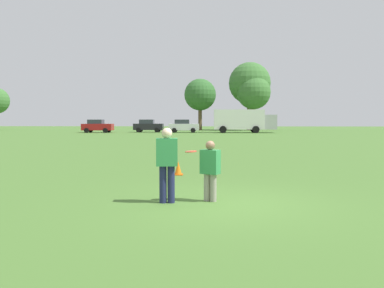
{
  "coord_description": "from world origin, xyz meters",
  "views": [
    {
      "loc": [
        -0.23,
        -9.12,
        1.92
      ],
      "look_at": [
        -0.76,
        1.21,
        1.28
      ],
      "focal_mm": 38.03,
      "sensor_mm": 36.0,
      "label": 1
    }
  ],
  "objects_px": {
    "parked_car_near_left": "(97,126)",
    "parked_car_center": "(184,126)",
    "player_thrower": "(167,161)",
    "box_truck": "(243,120)",
    "frisbee": "(191,152)",
    "traffic_cone": "(178,168)",
    "parked_car_mid_left": "(148,126)",
    "player_defender": "(210,168)"
  },
  "relations": [
    {
      "from": "parked_car_near_left",
      "to": "parked_car_center",
      "type": "height_order",
      "value": "same"
    },
    {
      "from": "player_defender",
      "to": "frisbee",
      "type": "xyz_separation_m",
      "value": [
        -0.45,
        -0.04,
        0.38
      ]
    },
    {
      "from": "parked_car_mid_left",
      "to": "player_defender",
      "type": "bearing_deg",
      "value": -79.26
    },
    {
      "from": "parked_car_center",
      "to": "box_truck",
      "type": "height_order",
      "value": "box_truck"
    },
    {
      "from": "player_defender",
      "to": "box_truck",
      "type": "relative_size",
      "value": 0.17
    },
    {
      "from": "player_defender",
      "to": "traffic_cone",
      "type": "relative_size",
      "value": 2.94
    },
    {
      "from": "box_truck",
      "to": "traffic_cone",
      "type": "bearing_deg",
      "value": -97.21
    },
    {
      "from": "traffic_cone",
      "to": "box_truck",
      "type": "xyz_separation_m",
      "value": [
        5.38,
        42.58,
        1.52
      ]
    },
    {
      "from": "frisbee",
      "to": "traffic_cone",
      "type": "xyz_separation_m",
      "value": [
        -0.68,
        4.43,
        -0.93
      ]
    },
    {
      "from": "player_thrower",
      "to": "parked_car_near_left",
      "type": "distance_m",
      "value": 49.0
    },
    {
      "from": "parked_car_mid_left",
      "to": "box_truck",
      "type": "bearing_deg",
      "value": -6.69
    },
    {
      "from": "player_thrower",
      "to": "traffic_cone",
      "type": "height_order",
      "value": "player_thrower"
    },
    {
      "from": "frisbee",
      "to": "box_truck",
      "type": "height_order",
      "value": "box_truck"
    },
    {
      "from": "box_truck",
      "to": "parked_car_center",
      "type": "bearing_deg",
      "value": 177.27
    },
    {
      "from": "frisbee",
      "to": "parked_car_near_left",
      "type": "distance_m",
      "value": 48.99
    },
    {
      "from": "frisbee",
      "to": "parked_car_mid_left",
      "type": "height_order",
      "value": "parked_car_mid_left"
    },
    {
      "from": "parked_car_mid_left",
      "to": "parked_car_near_left",
      "type": "bearing_deg",
      "value": -162.56
    },
    {
      "from": "player_defender",
      "to": "parked_car_near_left",
      "type": "bearing_deg",
      "value": 109.02
    },
    {
      "from": "traffic_cone",
      "to": "parked_car_mid_left",
      "type": "relative_size",
      "value": 0.11
    },
    {
      "from": "box_truck",
      "to": "frisbee",
      "type": "bearing_deg",
      "value": -95.72
    },
    {
      "from": "parked_car_near_left",
      "to": "parked_car_center",
      "type": "distance_m",
      "value": 12.01
    },
    {
      "from": "player_defender",
      "to": "traffic_cone",
      "type": "bearing_deg",
      "value": 104.34
    },
    {
      "from": "frisbee",
      "to": "box_truck",
      "type": "distance_m",
      "value": 47.24
    },
    {
      "from": "parked_car_mid_left",
      "to": "parked_car_center",
      "type": "relative_size",
      "value": 1.0
    },
    {
      "from": "player_thrower",
      "to": "traffic_cone",
      "type": "xyz_separation_m",
      "value": [
        -0.14,
        4.62,
        -0.74
      ]
    },
    {
      "from": "player_defender",
      "to": "box_truck",
      "type": "bearing_deg",
      "value": 84.81
    },
    {
      "from": "traffic_cone",
      "to": "parked_car_near_left",
      "type": "distance_m",
      "value": 44.59
    },
    {
      "from": "player_defender",
      "to": "traffic_cone",
      "type": "distance_m",
      "value": 4.56
    },
    {
      "from": "player_defender",
      "to": "box_truck",
      "type": "height_order",
      "value": "box_truck"
    },
    {
      "from": "traffic_cone",
      "to": "parked_car_near_left",
      "type": "relative_size",
      "value": 0.11
    },
    {
      "from": "player_thrower",
      "to": "box_truck",
      "type": "relative_size",
      "value": 0.2
    },
    {
      "from": "player_defender",
      "to": "parked_car_mid_left",
      "type": "xyz_separation_m",
      "value": [
        -9.21,
        48.54,
        0.14
      ]
    },
    {
      "from": "player_thrower",
      "to": "box_truck",
      "type": "xyz_separation_m",
      "value": [
        5.24,
        47.2,
        0.79
      ]
    },
    {
      "from": "parked_car_mid_left",
      "to": "parked_car_center",
      "type": "xyz_separation_m",
      "value": [
        5.18,
        -1.19,
        0.0
      ]
    },
    {
      "from": "traffic_cone",
      "to": "parked_car_center",
      "type": "relative_size",
      "value": 0.11
    },
    {
      "from": "player_thrower",
      "to": "parked_car_center",
      "type": "relative_size",
      "value": 0.41
    },
    {
      "from": "parked_car_near_left",
      "to": "parked_car_center",
      "type": "xyz_separation_m",
      "value": [
        11.97,
        0.95,
        0.0
      ]
    },
    {
      "from": "player_defender",
      "to": "frisbee",
      "type": "height_order",
      "value": "player_defender"
    },
    {
      "from": "parked_car_near_left",
      "to": "parked_car_mid_left",
      "type": "height_order",
      "value": "same"
    },
    {
      "from": "traffic_cone",
      "to": "parked_car_center",
      "type": "height_order",
      "value": "parked_car_center"
    },
    {
      "from": "parked_car_near_left",
      "to": "player_thrower",
      "type": "bearing_deg",
      "value": -72.16
    },
    {
      "from": "player_defender",
      "to": "player_thrower",
      "type": "bearing_deg",
      "value": -166.6
    }
  ]
}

